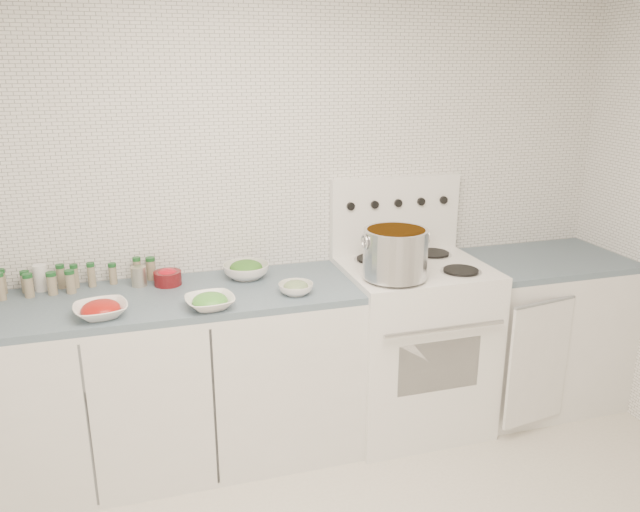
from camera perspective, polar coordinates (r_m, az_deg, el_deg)
The scene contains 13 objects.
room_walls at distance 1.97m, azimuth 11.40°, elevation 5.00°, with size 3.54×3.04×2.52m.
counter_left at distance 3.26m, azimuth -13.45°, elevation -10.96°, with size 1.85×0.62×0.90m.
stove at distance 3.52m, azimuth 8.34°, elevation -7.60°, with size 0.76×0.70×1.36m.
counter_right at distance 3.94m, azimuth 19.31°, elevation -6.42°, with size 0.89×0.69×0.90m.
stock_pot at distance 3.09m, azimuth 6.91°, elevation 0.43°, with size 0.34×0.32×0.24m.
bowl_tomato at distance 2.90m, azimuth -19.41°, elevation -4.64°, with size 0.26×0.26×0.08m.
bowl_snowpea at distance 2.87m, azimuth -10.02°, elevation -4.11°, with size 0.24×0.24×0.07m.
bowl_broccoli at distance 3.24m, azimuth -6.77°, elevation -1.24°, with size 0.26×0.26×0.10m.
bowl_zucchini at distance 3.00m, azimuth -2.22°, elevation -2.91°, with size 0.18×0.18×0.07m.
bowl_pepper at distance 3.21m, azimuth -13.76°, elevation -1.86°, with size 0.14×0.14×0.08m.
salt_canister at distance 3.32m, azimuth -24.17°, elevation -1.83°, with size 0.06×0.06×0.13m, color white.
tin_can at distance 3.23m, azimuth -16.22°, elevation -1.80°, with size 0.08×0.08×0.10m, color #AEA693.
spice_cluster at distance 3.28m, azimuth -21.99°, elevation -1.89°, with size 0.74×0.14×0.13m.
Camera 1 is at (-0.91, -1.70, 1.96)m, focal length 35.00 mm.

